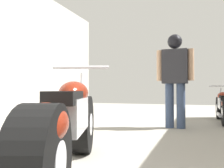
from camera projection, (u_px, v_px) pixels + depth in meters
name	position (u px, v px, depth m)	size (l,w,h in m)	color
ground_plane	(141.00, 137.00, 3.67)	(17.15, 17.15, 0.00)	#9E998E
garage_partition_left	(0.00, 47.00, 4.64)	(0.08, 7.86, 3.08)	#B7B5AD
motorcycle_maroon_cruiser	(68.00, 127.00, 1.95)	(0.94, 2.06, 0.98)	black
motorcycle_black_naked	(224.00, 107.00, 5.25)	(0.53, 1.78, 0.83)	black
mechanic_in_blue	(175.00, 72.00, 4.52)	(0.69, 0.27, 1.77)	#384766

